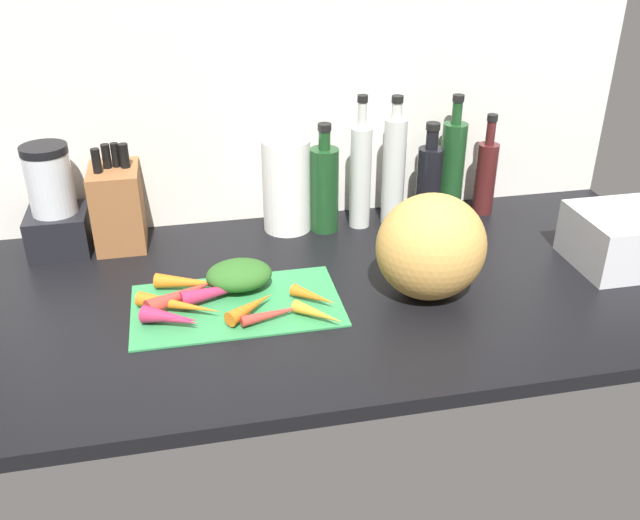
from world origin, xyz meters
The scene contains 25 objects.
ground_plane centered at (0.00, 0.00, -1.50)cm, with size 170.00×80.00×3.00cm, color black.
wall_back centered at (0.00, 38.50, 30.00)cm, with size 170.00×3.00×60.00cm, color silver.
cutting_board centered at (-18.53, -4.61, 0.40)cm, with size 41.94×24.12×0.80cm, color #338C4C.
carrot_0 centered at (-31.69, -10.11, 2.56)cm, with size 3.53×3.53×11.04cm, color #B2264C.
carrot_1 centered at (-11.43, -11.82, 1.92)cm, with size 2.23×2.23×14.44cm, color red.
carrot_2 centered at (-3.21, -7.41, 2.06)cm, with size 2.52×2.52×10.12cm, color orange.
carrot_3 centered at (-28.89, -1.98, 2.58)cm, with size 3.56×3.56×16.33cm, color red.
carrot_4 centered at (-26.71, 2.52, 2.37)cm, with size 3.14×3.14×16.17cm, color orange.
carrot_5 centered at (-3.65, -13.98, 2.06)cm, with size 2.52×2.52×11.03cm, color orange.
carrot_6 centered at (-31.67, -10.23, 2.36)cm, with size 3.11×3.11×11.84cm, color #B2264C.
carrot_7 centered at (-29.85, -5.63, 2.32)cm, with size 3.03×3.03×17.80cm, color orange.
carrot_8 centered at (-16.09, -9.10, 2.33)cm, with size 3.07×3.07×12.01cm, color orange.
carrot_9 centered at (-20.62, -1.85, 2.49)cm, with size 3.38×3.38×17.96cm, color #B2264C.
carrot_greens_pile centered at (-17.24, 1.55, 3.71)cm, with size 13.76×10.59×5.82cm, color #2D6023.
winter_squash centered at (20.80, -7.95, 11.02)cm, with size 22.47×20.27×22.04cm, color gold.
knife_block centered at (-42.13, 29.07, 9.79)cm, with size 11.17×14.71×24.41cm.
blender_appliance centered at (-55.83, 28.49, 10.96)cm, with size 13.40×13.40×25.47cm.
paper_towel_roll centered at (-2.43, 29.50, 11.42)cm, with size 11.63×11.63×22.83cm, color white.
bottle_0 centered at (6.41, 27.21, 11.01)cm, with size 6.95×6.95×26.81cm.
bottle_1 centered at (15.45, 27.61, 13.44)cm, with size 5.16×5.16×32.84cm.
bottle_2 centered at (23.93, 27.88, 13.97)cm, with size 5.54×5.54×32.17cm.
bottle_3 centered at (33.13, 27.60, 10.38)cm, with size 6.27×6.27×25.19cm.
bottle_4 centered at (40.26, 30.72, 12.57)cm, with size 6.22×6.22×30.77cm.
bottle_5 centered at (48.84, 28.87, 10.18)cm, with size 5.30×5.30×25.96cm.
dish_rack centered at (68.18, -3.93, 6.14)cm, with size 22.62×19.84×12.27cm, color silver.
Camera 1 is at (-26.57, -125.08, 74.71)cm, focal length 39.04 mm.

